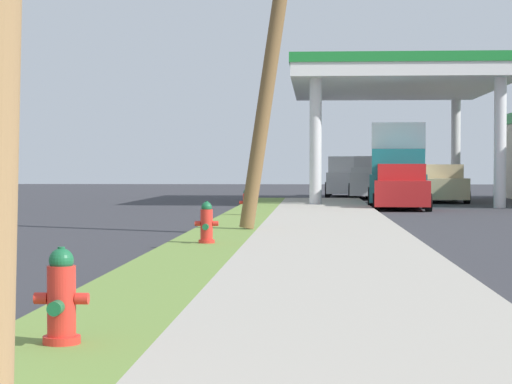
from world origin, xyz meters
The scene contains 9 objects.
fire_hydrant_nearest centered at (0.70, 4.44, 0.45)m, with size 0.42×0.37×0.74m.
fire_hydrant_second centered at (0.73, 14.40, 0.45)m, with size 0.42×0.38×0.74m.
fire_hydrant_third centered at (0.74, 24.67, 0.45)m, with size 0.42×0.37×0.74m.
utility_pole_midground centered at (1.90, 18.48, 5.11)m, with size 2.30×0.50×9.81m.
car_tan_by_near_pump centered at (7.89, 38.29, 0.72)m, with size 1.94×4.50×1.57m.
car_red_by_far_pump centered at (5.65, 31.29, 0.72)m, with size 2.18×4.60×1.57m.
truck_white_at_forecourt centered at (4.32, 45.46, 0.91)m, with size 2.34×5.48×1.97m.
truck_teal_on_apron centered at (5.86, 34.69, 1.49)m, with size 2.63×6.55×3.11m.
truck_silver_at_far_bay centered at (5.41, 42.49, 0.91)m, with size 2.52×5.54×1.97m.
Camera 1 is at (2.64, -2.95, 1.48)m, focal length 68.90 mm.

